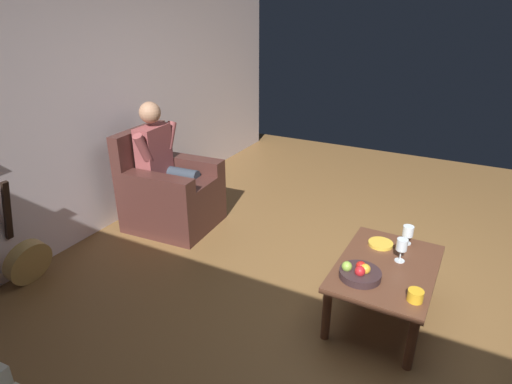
{
  "coord_description": "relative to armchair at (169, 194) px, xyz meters",
  "views": [
    {
      "loc": [
        2.82,
        0.52,
        2.08
      ],
      "look_at": [
        -0.12,
        -1.02,
        0.62
      ],
      "focal_mm": 29.55,
      "sensor_mm": 36.0,
      "label": 1
    }
  ],
  "objects": [
    {
      "name": "person_seated",
      "position": [
        0.0,
        -0.02,
        0.34
      ],
      "size": [
        0.64,
        0.59,
        1.27
      ],
      "rotation": [
        0.0,
        0.0,
        0.06
      ],
      "color": "brown",
      "rests_on": "ground"
    },
    {
      "name": "wall_back",
      "position": [
        0.24,
        -0.59,
        0.99
      ],
      "size": [
        6.62,
        0.06,
        2.66
      ],
      "primitive_type": "cube",
      "color": "silver",
      "rests_on": "ground"
    },
    {
      "name": "ground_plane",
      "position": [
        0.24,
        2.08,
        -0.34
      ],
      "size": [
        7.47,
        7.47,
        0.0
      ],
      "primitive_type": "plane",
      "color": "brown"
    },
    {
      "name": "wine_glass_near",
      "position": [
        0.33,
        2.32,
        0.21
      ],
      "size": [
        0.08,
        0.08,
        0.18
      ],
      "color": "silver",
      "rests_on": "coffee_table"
    },
    {
      "name": "fruit_bowl",
      "position": [
        0.66,
        2.12,
        0.12
      ],
      "size": [
        0.28,
        0.28,
        0.11
      ],
      "color": "#322122",
      "rests_on": "coffee_table"
    },
    {
      "name": "armchair",
      "position": [
        0.0,
        0.0,
        0.0
      ],
      "size": [
        0.8,
        0.87,
        0.99
      ],
      "rotation": [
        0.0,
        0.0,
        0.06
      ],
      "color": "#452420",
      "rests_on": "ground"
    },
    {
      "name": "decorative_dish",
      "position": [
        0.17,
        2.15,
        0.09
      ],
      "size": [
        0.18,
        0.18,
        0.02
      ],
      "primitive_type": "cylinder",
      "color": "gold",
      "rests_on": "coffee_table"
    },
    {
      "name": "candle_jar",
      "position": [
        0.74,
        2.49,
        0.12
      ],
      "size": [
        0.1,
        0.1,
        0.07
      ],
      "primitive_type": "cylinder",
      "color": "gold",
      "rests_on": "coffee_table"
    },
    {
      "name": "coffee_table",
      "position": [
        0.43,
        2.26,
        0.02
      ],
      "size": [
        0.96,
        0.67,
        0.43
      ],
      "rotation": [
        0.0,
        0.0,
        -0.02
      ],
      "color": "#563222",
      "rests_on": "ground"
    },
    {
      "name": "wine_glass_far",
      "position": [
        0.05,
        2.32,
        0.18
      ],
      "size": [
        0.08,
        0.08,
        0.15
      ],
      "color": "silver",
      "rests_on": "coffee_table"
    },
    {
      "name": "guitar",
      "position": [
        1.35,
        -0.39,
        -0.12
      ],
      "size": [
        0.38,
        0.31,
        1.02
      ],
      "color": "#A88647",
      "rests_on": "ground"
    }
  ]
}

